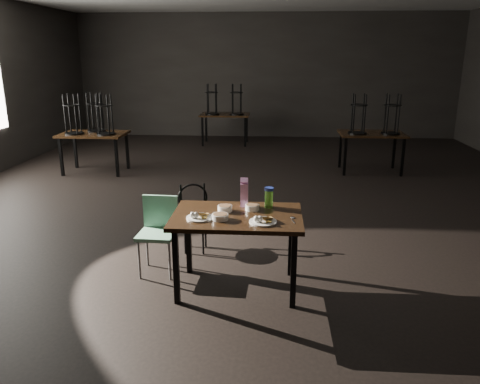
# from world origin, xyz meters

# --- Properties ---
(room) EXTENTS (12.00, 12.04, 3.22)m
(room) POSITION_xyz_m (-0.06, 0.01, 2.33)
(room) COLOR black
(room) RESTS_ON ground
(main_table) EXTENTS (1.20, 0.80, 0.75)m
(main_table) POSITION_xyz_m (-0.13, -2.63, 0.67)
(main_table) COLOR black
(main_table) RESTS_ON ground
(plate_left) EXTENTS (0.24, 0.24, 0.08)m
(plate_left) POSITION_xyz_m (-0.46, -2.76, 0.77)
(plate_left) COLOR white
(plate_left) RESTS_ON main_table
(plate_right) EXTENTS (0.25, 0.25, 0.08)m
(plate_right) POSITION_xyz_m (0.11, -2.82, 0.77)
(plate_right) COLOR white
(plate_right) RESTS_ON main_table
(bowl_near) EXTENTS (0.14, 0.14, 0.05)m
(bowl_near) POSITION_xyz_m (-0.25, -2.54, 0.78)
(bowl_near) COLOR white
(bowl_near) RESTS_ON main_table
(bowl_far) EXTENTS (0.13, 0.13, 0.05)m
(bowl_far) POSITION_xyz_m (0.01, -2.48, 0.78)
(bowl_far) COLOR white
(bowl_far) RESTS_ON main_table
(bowl_big) EXTENTS (0.15, 0.15, 0.05)m
(bowl_big) POSITION_xyz_m (-0.27, -2.77, 0.78)
(bowl_big) COLOR white
(bowl_big) RESTS_ON main_table
(juice_carton) EXTENTS (0.07, 0.07, 0.29)m
(juice_carton) POSITION_xyz_m (-0.08, -2.37, 0.88)
(juice_carton) COLOR #7F176E
(juice_carton) RESTS_ON main_table
(water_bottle) EXTENTS (0.11, 0.11, 0.20)m
(water_bottle) POSITION_xyz_m (0.16, -2.39, 0.85)
(water_bottle) COLOR #65C038
(water_bottle) RESTS_ON main_table
(spoon) EXTENTS (0.05, 0.18, 0.01)m
(spoon) POSITION_xyz_m (0.38, -2.70, 0.75)
(spoon) COLOR silver
(spoon) RESTS_ON main_table
(bentwood_chair) EXTENTS (0.39, 0.39, 0.76)m
(bentwood_chair) POSITION_xyz_m (-0.69, -1.71, 0.45)
(bentwood_chair) COLOR black
(bentwood_chair) RESTS_ON ground
(school_chair) EXTENTS (0.38, 0.38, 0.79)m
(school_chair) POSITION_xyz_m (-0.96, -2.29, 0.47)
(school_chair) COLOR #6CA988
(school_chair) RESTS_ON ground
(bg_table_left) EXTENTS (1.20, 0.80, 1.48)m
(bg_table_left) POSITION_xyz_m (-3.16, 1.76, 0.78)
(bg_table_left) COLOR black
(bg_table_left) RESTS_ON ground
(bg_table_right) EXTENTS (1.20, 0.80, 1.48)m
(bg_table_right) POSITION_xyz_m (2.05, 2.13, 0.75)
(bg_table_right) COLOR black
(bg_table_right) RESTS_ON ground
(bg_table_far) EXTENTS (1.20, 0.80, 1.48)m
(bg_table_far) POSITION_xyz_m (-0.99, 4.79, 0.75)
(bg_table_far) COLOR black
(bg_table_far) RESTS_ON ground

